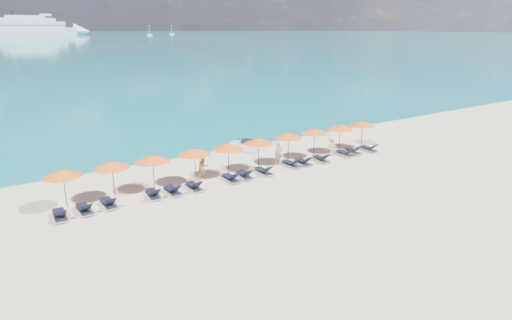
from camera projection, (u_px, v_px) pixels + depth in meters
ground at (283, 191)px, 26.22m from camera, size 1400.00×1400.00×0.00m
cruise_ship at (41, 28)px, 499.10m from camera, size 114.78×27.70×31.64m
sailboat_near at (172, 33)px, 569.36m from camera, size 6.44×2.15×11.81m
sailboat_far at (150, 34)px, 499.49m from camera, size 5.97×1.99×10.95m
jetski at (247, 146)px, 34.60m from camera, size 2.26×2.77×0.94m
beachgoer_a at (278, 153)px, 30.96m from camera, size 0.66×0.46×1.74m
beachgoer_b at (203, 168)px, 27.80m from camera, size 0.88×0.57×1.71m
beachgoer_c at (332, 146)px, 33.08m from camera, size 1.05×0.63×1.53m
umbrella_0 at (63, 173)px, 23.24m from camera, size 2.10×2.10×2.28m
umbrella_1 at (112, 165)px, 24.68m from camera, size 2.10×2.10×2.28m
umbrella_2 at (152, 158)px, 25.83m from camera, size 2.10×2.10×2.28m
umbrella_3 at (194, 152)px, 27.23m from camera, size 2.10×2.10×2.28m
umbrella_4 at (228, 146)px, 28.49m from camera, size 2.10×2.10×2.28m
umbrella_5 at (258, 141)px, 29.81m from camera, size 2.10×2.10×2.28m
umbrella_6 at (289, 135)px, 31.37m from camera, size 2.10×2.10×2.28m
umbrella_7 at (315, 131)px, 32.68m from camera, size 2.10×2.10×2.28m
umbrella_8 at (340, 127)px, 34.01m from camera, size 2.10×2.10×2.28m
umbrella_9 at (363, 123)px, 35.25m from camera, size 2.10×2.10×2.28m
lounger_0 at (60, 215)px, 22.33m from camera, size 0.68×1.72×0.66m
lounger_1 at (84, 209)px, 23.06m from camera, size 0.72×1.73×0.66m
lounger_2 at (109, 203)px, 23.83m from camera, size 0.67×1.72×0.66m
lounger_3 at (153, 194)px, 25.13m from camera, size 0.78×1.75×0.66m
lounger_4 at (173, 190)px, 25.67m from camera, size 0.67×1.72×0.66m
lounger_5 at (194, 186)px, 26.33m from camera, size 0.63×1.70×0.66m
lounger_6 at (231, 178)px, 27.76m from camera, size 0.62×1.70×0.66m
lounger_7 at (244, 174)px, 28.41m from camera, size 0.76×1.75×0.66m
lounger_8 at (264, 171)px, 29.09m from camera, size 0.67×1.72×0.66m
lounger_9 at (291, 164)px, 30.64m from camera, size 0.68×1.72×0.66m
lounger_10 at (303, 162)px, 31.09m from camera, size 0.69×1.73×0.66m
lounger_11 at (321, 159)px, 31.81m from camera, size 0.77×1.75×0.66m
lounger_12 at (345, 153)px, 33.21m from camera, size 0.70×1.73×0.66m
lounger_13 at (353, 151)px, 33.90m from camera, size 0.74×1.74×0.66m
lounger_14 at (369, 149)px, 34.44m from camera, size 0.62×1.70×0.66m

